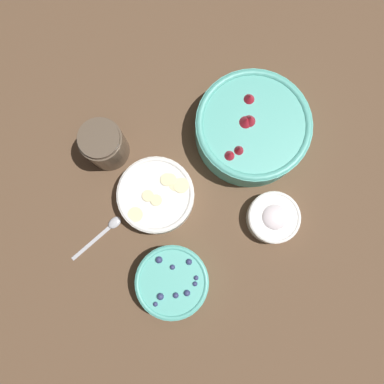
{
  "coord_description": "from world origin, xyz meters",
  "views": [
    {
      "loc": [
        0.1,
        0.07,
        0.84
      ],
      "look_at": [
        0.05,
        -0.04,
        0.05
      ],
      "focal_mm": 35.0,
      "sensor_mm": 36.0,
      "label": 1
    }
  ],
  "objects_px": {
    "bowl_cream": "(273,218)",
    "jar_chocolate": "(105,145)",
    "bowl_blueberries": "(172,282)",
    "bowl_strawberries": "(252,128)",
    "bowl_bananas": "(156,195)"
  },
  "relations": [
    {
      "from": "bowl_strawberries",
      "to": "bowl_bananas",
      "type": "xyz_separation_m",
      "value": [
        0.25,
        0.06,
        -0.02
      ]
    },
    {
      "from": "jar_chocolate",
      "to": "bowl_cream",
      "type": "bearing_deg",
      "value": 135.21
    },
    {
      "from": "bowl_bananas",
      "to": "jar_chocolate",
      "type": "bearing_deg",
      "value": -65.71
    },
    {
      "from": "bowl_blueberries",
      "to": "bowl_bananas",
      "type": "height_order",
      "value": "bowl_blueberries"
    },
    {
      "from": "bowl_cream",
      "to": "jar_chocolate",
      "type": "distance_m",
      "value": 0.4
    },
    {
      "from": "bowl_strawberries",
      "to": "jar_chocolate",
      "type": "distance_m",
      "value": 0.33
    },
    {
      "from": "bowl_blueberries",
      "to": "bowl_bananas",
      "type": "distance_m",
      "value": 0.19
    },
    {
      "from": "bowl_blueberries",
      "to": "jar_chocolate",
      "type": "distance_m",
      "value": 0.33
    },
    {
      "from": "bowl_blueberries",
      "to": "jar_chocolate",
      "type": "relative_size",
      "value": 1.44
    },
    {
      "from": "bowl_cream",
      "to": "bowl_bananas",
      "type": "bearing_deg",
      "value": -32.45
    },
    {
      "from": "bowl_strawberries",
      "to": "bowl_cream",
      "type": "height_order",
      "value": "bowl_strawberries"
    },
    {
      "from": "bowl_cream",
      "to": "bowl_blueberries",
      "type": "bearing_deg",
      "value": 9.91
    },
    {
      "from": "bowl_strawberries",
      "to": "bowl_bananas",
      "type": "relative_size",
      "value": 1.51
    },
    {
      "from": "bowl_strawberries",
      "to": "jar_chocolate",
      "type": "bearing_deg",
      "value": -14.7
    },
    {
      "from": "bowl_blueberries",
      "to": "bowl_cream",
      "type": "bearing_deg",
      "value": -170.09
    }
  ]
}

